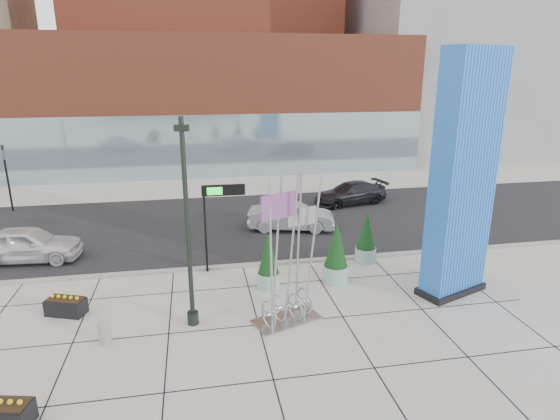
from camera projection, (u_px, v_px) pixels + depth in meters
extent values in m
plane|color=#9E9991|center=(227.00, 313.00, 16.73)|extent=(160.00, 160.00, 0.00)
cube|color=black|center=(213.00, 225.00, 26.14)|extent=(80.00, 12.00, 0.02)
cube|color=gray|center=(220.00, 267.00, 20.48)|extent=(80.00, 0.30, 0.12)
cube|color=#96422B|center=(213.00, 103.00, 40.73)|extent=(34.00, 10.00, 11.00)
cube|color=#8CA5B2|center=(217.00, 146.00, 37.08)|extent=(34.00, 0.60, 5.00)
cube|color=slate|center=(450.00, 63.00, 48.79)|extent=(20.00, 18.00, 18.00)
cube|color=#0B36AA|center=(463.00, 178.00, 17.05)|extent=(2.74, 1.87, 9.15)
cube|color=black|center=(450.00, 288.00, 18.34)|extent=(3.00, 2.13, 0.25)
cylinder|color=black|center=(188.00, 227.00, 15.04)|extent=(0.16, 0.16, 7.03)
cylinder|color=black|center=(193.00, 318.00, 16.00)|extent=(0.39, 0.39, 0.44)
cube|color=black|center=(182.00, 128.00, 14.13)|extent=(0.47, 0.28, 0.19)
cube|color=#ACAEB0|center=(287.00, 320.00, 16.25)|extent=(2.56, 1.88, 0.06)
cylinder|color=#ACAEB0|center=(266.00, 254.00, 15.18)|extent=(0.09, 0.09, 5.24)
cylinder|color=#ACAEB0|center=(277.00, 249.00, 15.60)|extent=(0.09, 0.09, 5.24)
cylinder|color=#ACAEB0|center=(291.00, 251.00, 15.42)|extent=(0.09, 0.09, 5.24)
cylinder|color=#ACAEB0|center=(303.00, 247.00, 15.80)|extent=(0.09, 0.09, 5.24)
cylinder|color=#ACAEB0|center=(314.00, 251.00, 15.41)|extent=(0.09, 0.09, 5.24)
torus|color=#ACAEB0|center=(265.00, 311.00, 15.88)|extent=(0.40, 0.92, 0.95)
torus|color=#ACAEB0|center=(279.00, 307.00, 16.17)|extent=(0.40, 0.92, 0.95)
torus|color=#ACAEB0|center=(295.00, 308.00, 16.07)|extent=(0.40, 0.92, 0.95)
torus|color=#ACAEB0|center=(308.00, 304.00, 16.35)|extent=(0.40, 0.92, 0.95)
cube|color=red|center=(278.00, 205.00, 14.99)|extent=(1.26, 0.63, 0.84)
cube|color=#ACAEB0|center=(305.00, 218.00, 15.41)|extent=(1.03, 0.31, 0.63)
cylinder|color=gray|center=(104.00, 333.00, 14.81)|extent=(0.38, 0.38, 0.75)
cylinder|color=black|center=(205.00, 230.00, 19.67)|extent=(0.09, 0.09, 3.76)
cube|color=black|center=(223.00, 190.00, 19.31)|extent=(1.79, 0.17, 0.45)
cube|color=#19D833|center=(215.00, 191.00, 19.16)|extent=(0.63, 0.02, 0.31)
cylinder|color=#85B3A9|center=(365.00, 254.00, 21.17)|extent=(0.94, 0.94, 0.66)
cylinder|color=black|center=(366.00, 248.00, 21.07)|extent=(0.87, 0.87, 0.06)
cone|color=black|center=(367.00, 230.00, 20.83)|extent=(0.85, 0.85, 1.70)
cylinder|color=#85B3A9|center=(335.00, 274.00, 19.12)|extent=(1.03, 1.03, 0.72)
cylinder|color=black|center=(336.00, 265.00, 19.02)|extent=(0.95, 0.95, 0.06)
cone|color=black|center=(336.00, 244.00, 18.75)|extent=(0.93, 0.93, 1.86)
cylinder|color=#85B3A9|center=(269.00, 280.00, 18.65)|extent=(0.92, 0.92, 0.64)
cylinder|color=black|center=(269.00, 272.00, 18.56)|extent=(0.84, 0.84, 0.06)
cone|color=black|center=(268.00, 253.00, 18.32)|extent=(0.83, 0.83, 1.65)
cube|color=black|center=(66.00, 307.00, 16.61)|extent=(1.48, 1.09, 0.57)
cube|color=black|center=(65.00, 299.00, 16.52)|extent=(1.36, 0.97, 0.06)
cube|color=black|center=(3.00, 415.00, 11.40)|extent=(1.48, 0.97, 0.58)
cube|color=black|center=(1.00, 404.00, 11.31)|extent=(1.37, 0.85, 0.06)
imported|color=silver|center=(27.00, 244.00, 21.09)|extent=(4.79, 2.27, 1.58)
imported|color=#9EA0A6|center=(291.00, 216.00, 25.23)|extent=(4.86, 2.64, 1.52)
imported|color=black|center=(350.00, 193.00, 30.12)|extent=(5.11, 2.95, 1.39)
cylinder|color=black|center=(9.00, 186.00, 28.29)|extent=(0.12, 0.12, 3.20)
imported|color=black|center=(3.00, 152.00, 27.69)|extent=(0.15, 0.18, 0.90)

